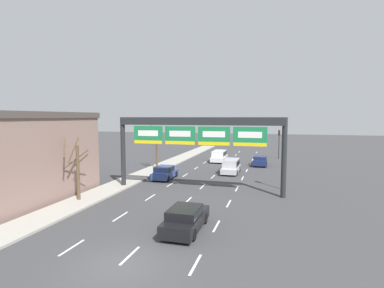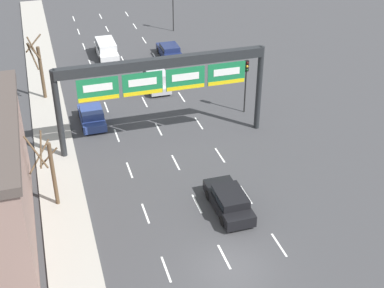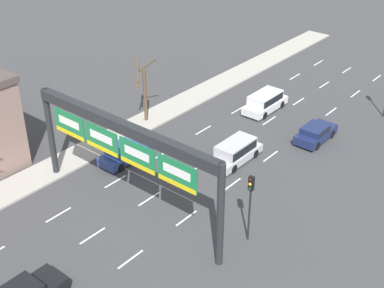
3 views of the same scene
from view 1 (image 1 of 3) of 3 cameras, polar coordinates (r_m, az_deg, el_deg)
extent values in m
plane|color=#3D3D3F|center=(15.02, -13.62, -21.54)|extent=(220.00, 220.00, 0.00)
cube|color=white|center=(17.46, -21.89, -17.82)|extent=(0.12, 2.00, 0.01)
cube|color=white|center=(21.36, -13.48, -13.28)|extent=(0.12, 2.00, 0.01)
cube|color=white|center=(25.65, -7.96, -10.04)|extent=(0.12, 2.00, 0.01)
cube|color=white|center=(30.16, -4.12, -7.70)|extent=(0.12, 2.00, 0.01)
cube|color=white|center=(34.80, -1.32, -5.94)|extent=(0.12, 2.00, 0.01)
cube|color=white|center=(39.53, 0.80, -4.60)|extent=(0.12, 2.00, 0.01)
cube|color=white|center=(44.32, 2.46, -3.54)|extent=(0.12, 2.00, 0.01)
cube|color=white|center=(49.15, 3.80, -2.68)|extent=(0.12, 2.00, 0.01)
cube|color=white|center=(54.01, 4.89, -1.98)|extent=(0.12, 2.00, 0.01)
cube|color=white|center=(58.89, 5.80, -1.39)|extent=(0.12, 2.00, 0.01)
cube|color=white|center=(15.80, -11.74, -20.06)|extent=(0.12, 2.00, 0.01)
cube|color=white|center=(20.03, -4.94, -14.42)|extent=(0.12, 2.00, 0.01)
cube|color=white|center=(24.55, -0.76, -10.69)|extent=(0.12, 2.00, 0.01)
cube|color=white|center=(29.23, 2.04, -8.10)|extent=(0.12, 2.00, 0.01)
cube|color=white|center=(34.00, 4.04, -6.22)|extent=(0.12, 2.00, 0.01)
cube|color=white|center=(38.83, 5.53, -4.80)|extent=(0.12, 2.00, 0.01)
cube|color=white|center=(43.69, 6.69, -3.69)|extent=(0.12, 2.00, 0.01)
cube|color=white|center=(48.58, 7.61, -2.81)|extent=(0.12, 2.00, 0.01)
cube|color=white|center=(53.50, 8.36, -2.09)|extent=(0.12, 2.00, 0.01)
cube|color=white|center=(58.43, 8.99, -1.48)|extent=(0.12, 2.00, 0.01)
cube|color=white|center=(14.72, 0.66, -21.96)|extent=(0.12, 2.00, 0.01)
cube|color=white|center=(19.19, 4.67, -15.32)|extent=(0.12, 2.00, 0.01)
cube|color=white|center=(23.87, 7.01, -11.20)|extent=(0.12, 2.00, 0.01)
cube|color=white|center=(28.66, 8.53, -8.43)|extent=(0.12, 2.00, 0.01)
cube|color=white|center=(33.51, 9.61, -6.45)|extent=(0.12, 2.00, 0.01)
cube|color=white|center=(38.40, 10.40, -4.98)|extent=(0.12, 2.00, 0.01)
cube|color=white|center=(43.31, 11.01, -3.83)|extent=(0.12, 2.00, 0.01)
cube|color=white|center=(48.24, 11.50, -2.92)|extent=(0.12, 2.00, 0.01)
cube|color=white|center=(53.19, 11.89, -2.18)|extent=(0.12, 2.00, 0.01)
cube|color=white|center=(58.14, 12.22, -1.57)|extent=(0.12, 2.00, 0.01)
cylinder|color=#232628|center=(29.49, -12.99, -1.52)|extent=(0.43, 0.43, 6.69)
cylinder|color=#232628|center=(25.92, 17.12, -2.53)|extent=(0.43, 0.43, 6.69)
cube|color=#232628|center=(26.55, 1.08, 4.37)|extent=(14.80, 0.60, 0.70)
cube|color=#197542|center=(27.80, -8.35, 1.75)|extent=(2.83, 0.08, 1.62)
cube|color=white|center=(27.75, -8.39, 2.04)|extent=(1.98, 0.02, 0.52)
cube|color=yellow|center=(27.81, -8.37, 0.38)|extent=(2.77, 0.02, 0.29)
cube|color=#197542|center=(26.70, -2.31, 1.66)|extent=(2.83, 0.08, 1.62)
cube|color=white|center=(26.65, -2.34, 1.97)|extent=(1.98, 0.02, 0.52)
cube|color=yellow|center=(26.71, -2.33, 0.23)|extent=(2.77, 0.02, 0.29)
cube|color=#197542|center=(25.92, 4.18, 1.54)|extent=(2.83, 0.08, 1.62)
cube|color=white|center=(25.87, 4.16, 1.86)|extent=(1.98, 0.02, 0.52)
cube|color=yellow|center=(25.93, 4.15, 0.07)|extent=(2.77, 0.02, 0.29)
cube|color=#197542|center=(25.49, 10.98, 1.40)|extent=(2.83, 0.08, 1.62)
cube|color=white|center=(25.43, 10.97, 1.72)|extent=(1.98, 0.02, 0.52)
cube|color=yellow|center=(25.49, 10.94, -0.09)|extent=(2.77, 0.02, 0.29)
cube|color=#19234C|center=(42.58, 12.84, -3.29)|extent=(1.80, 4.11, 0.69)
cube|color=#19234C|center=(42.25, 12.84, -2.56)|extent=(1.65, 2.14, 0.46)
cube|color=black|center=(42.25, 12.84, -2.56)|extent=(1.69, 1.96, 0.33)
cylinder|color=black|center=(43.87, 11.86, -3.31)|extent=(0.22, 0.66, 0.66)
cylinder|color=black|center=(43.80, 13.98, -3.36)|extent=(0.22, 0.66, 0.66)
cylinder|color=black|center=(41.44, 11.63, -3.80)|extent=(0.22, 0.66, 0.66)
cylinder|color=black|center=(41.36, 13.88, -3.86)|extent=(0.22, 0.66, 0.66)
cube|color=#B7B7BC|center=(36.25, 7.46, -4.75)|extent=(1.81, 4.67, 0.59)
cube|color=#B7B7BC|center=(36.08, 7.46, -3.60)|extent=(1.66, 3.27, 0.89)
cube|color=black|center=(36.08, 7.46, -3.60)|extent=(1.70, 3.01, 0.64)
cylinder|color=black|center=(37.76, 6.53, -4.59)|extent=(0.22, 0.66, 0.66)
cylinder|color=black|center=(37.54, 9.00, -4.68)|extent=(0.22, 0.66, 0.66)
cylinder|color=black|center=(35.04, 5.80, -5.35)|extent=(0.22, 0.66, 0.66)
cylinder|color=black|center=(34.81, 8.46, -5.45)|extent=(0.22, 0.66, 0.66)
cube|color=silver|center=(45.24, 5.22, -2.71)|extent=(1.88, 4.74, 0.65)
cube|color=silver|center=(45.10, 5.22, -1.79)|extent=(1.73, 3.32, 0.83)
cube|color=black|center=(45.10, 5.22, -1.79)|extent=(1.76, 3.05, 0.59)
cylinder|color=black|center=(46.81, 4.51, -2.68)|extent=(0.22, 0.66, 0.66)
cylinder|color=black|center=(46.52, 6.57, -2.75)|extent=(0.22, 0.66, 0.66)
cylinder|color=black|center=(44.05, 3.79, -3.17)|extent=(0.22, 0.66, 0.66)
cylinder|color=black|center=(43.74, 5.98, -3.25)|extent=(0.22, 0.66, 0.66)
cube|color=navy|center=(32.82, -5.18, -5.74)|extent=(1.80, 4.14, 0.62)
cube|color=navy|center=(32.48, -5.34, -4.76)|extent=(1.66, 2.15, 0.61)
cube|color=black|center=(32.48, -5.34, -4.76)|extent=(1.69, 1.98, 0.44)
cylinder|color=black|center=(34.28, -5.71, -5.59)|extent=(0.22, 0.66, 0.66)
cylinder|color=black|center=(33.73, -3.13, -5.74)|extent=(0.22, 0.66, 0.66)
cylinder|color=black|center=(32.03, -7.34, -6.37)|extent=(0.22, 0.66, 0.66)
cylinder|color=black|center=(31.44, -4.59, -6.56)|extent=(0.22, 0.66, 0.66)
cube|color=black|center=(18.35, -1.14, -14.41)|extent=(1.83, 4.56, 0.73)
cube|color=black|center=(17.91, -1.41, -12.82)|extent=(1.68, 2.37, 0.51)
cube|color=black|center=(17.91, -1.41, -12.82)|extent=(1.72, 2.18, 0.37)
cylinder|color=black|center=(19.90, -2.31, -13.55)|extent=(0.22, 0.66, 0.66)
cylinder|color=black|center=(19.48, 2.46, -13.97)|extent=(0.22, 0.66, 0.66)
cylinder|color=black|center=(17.47, -5.20, -16.28)|extent=(0.22, 0.66, 0.66)
cylinder|color=black|center=(16.99, 0.26, -16.90)|extent=(0.22, 0.66, 0.66)
cylinder|color=black|center=(49.96, 16.21, -0.58)|extent=(0.12, 0.12, 3.77)
cube|color=black|center=(49.79, 16.28, 2.10)|extent=(0.30, 0.24, 0.90)
sphere|color=red|center=(49.65, 16.29, 2.44)|extent=(0.20, 0.20, 0.20)
sphere|color=#412F0C|center=(49.66, 16.28, 2.09)|extent=(0.20, 0.20, 0.20)
sphere|color=#0E3515|center=(49.68, 16.27, 1.74)|extent=(0.20, 0.20, 0.20)
cylinder|color=black|center=(28.90, 17.08, -4.82)|extent=(0.12, 0.12, 3.63)
cube|color=black|center=(28.60, 17.20, -0.34)|extent=(0.30, 0.24, 0.90)
sphere|color=#3D0E0C|center=(28.45, 17.22, 0.23)|extent=(0.20, 0.20, 0.20)
sphere|color=gold|center=(28.48, 17.21, -0.37)|extent=(0.20, 0.20, 0.20)
sphere|color=#0E3515|center=(28.50, 17.19, -0.97)|extent=(0.20, 0.20, 0.20)
cylinder|color=brown|center=(38.94, -6.72, -1.16)|extent=(0.29, 0.29, 4.58)
cylinder|color=brown|center=(38.71, -7.59, 1.19)|extent=(0.78, 1.16, 2.08)
cylinder|color=brown|center=(39.51, -6.77, 2.40)|extent=(1.51, 0.75, 1.34)
cylinder|color=brown|center=(38.52, -7.45, 1.91)|extent=(0.99, 0.84, 1.34)
cylinder|color=brown|center=(38.53, -7.42, 2.10)|extent=(0.94, 0.83, 2.09)
cylinder|color=brown|center=(25.45, -20.88, -5.11)|extent=(0.24, 0.24, 4.34)
cylinder|color=brown|center=(25.84, -20.42, -2.94)|extent=(1.24, 0.38, 1.07)
cylinder|color=brown|center=(25.61, -21.68, -1.13)|extent=(0.43, 1.10, 2.06)
cylinder|color=brown|center=(26.23, -21.21, -2.70)|extent=(1.49, 1.44, 1.51)
cylinder|color=brown|center=(25.22, -23.14, -0.64)|extent=(1.20, 1.64, 1.50)
camera|label=2|loc=(21.64, -106.39, 37.92)|focal=50.00mm
camera|label=3|loc=(21.45, 84.80, 42.86)|focal=50.00mm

